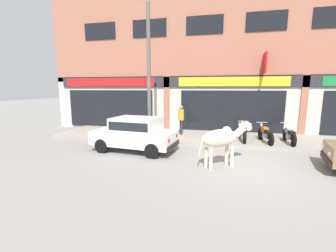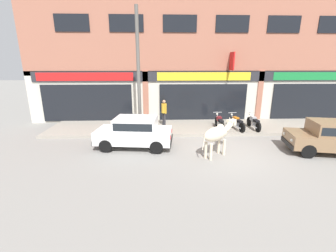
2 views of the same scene
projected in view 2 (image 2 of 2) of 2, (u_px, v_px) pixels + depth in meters
name	position (u px, v px, depth m)	size (l,w,h in m)	color
ground_plane	(225.00, 152.00, 10.17)	(90.00, 90.00, 0.00)	gray
sidewalk	(207.00, 127.00, 13.87)	(19.00, 3.34, 0.16)	gray
shop_building	(204.00, 45.00, 14.39)	(23.00, 1.40, 10.36)	#9E604C
cow	(217.00, 134.00, 9.50)	(1.83, 1.49, 1.61)	beige
car_0	(332.00, 136.00, 9.85)	(3.81, 2.25, 1.46)	black
car_1	(135.00, 131.00, 10.57)	(3.74, 1.99, 1.46)	black
motorcycle_0	(219.00, 122.00, 13.12)	(0.52, 1.81, 0.88)	black
motorcycle_1	(237.00, 123.00, 13.02)	(0.56, 1.80, 0.88)	black
motorcycle_2	(254.00, 122.00, 13.13)	(0.52, 1.81, 0.88)	black
pedestrian	(164.00, 110.00, 13.58)	(0.32, 0.45, 1.60)	#2D2D33
utility_pole	(139.00, 74.00, 11.50)	(0.18, 0.18, 6.42)	#595651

